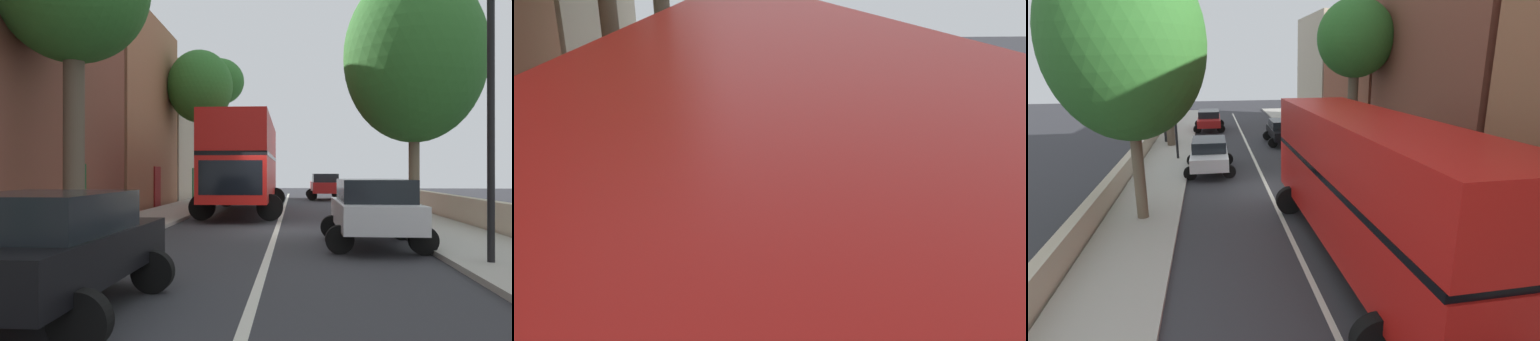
# 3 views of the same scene
# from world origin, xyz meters

# --- Properties ---
(double_decker_bus) EXTENTS (3.66, 11.41, 4.06)m
(double_decker_bus) POSITION_xyz_m (-1.70, 6.82, 2.36)
(double_decker_bus) COLOR red
(double_decker_bus) RESTS_ON ground
(parked_car_red_right_1) EXTENTS (2.43, 4.59, 1.71)m
(parked_car_red_right_1) POSITION_xyz_m (2.50, 17.96, 0.97)
(parked_car_red_right_1) COLOR #AD1919
(parked_car_red_right_1) RESTS_ON ground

